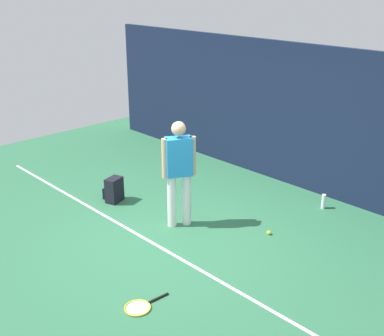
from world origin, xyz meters
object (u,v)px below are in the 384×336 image
Objects in this scene: backpack at (114,190)px; water_bottle at (323,201)px; tennis_player at (179,168)px; tennis_racket at (140,307)px; tennis_ball_near_player at (269,233)px.

backpack reaches higher than water_bottle.
backpack is at bearing -138.24° from water_bottle.
tennis_racket is (1.25, -1.79, -0.95)m from tennis_player.
water_bottle is at bearing -0.36° from tennis_player.
water_bottle is at bearing 87.60° from tennis_ball_near_player.
backpack is 1.73× the size of water_bottle.
tennis_player is 2.38m from tennis_racket.
tennis_player is 3.86× the size of backpack.
backpack is 6.67× the size of tennis_ball_near_player.
backpack is 3.62m from water_bottle.
water_bottle is (1.25, 2.17, -0.84)m from tennis_player.
tennis_ball_near_player is at bearing 93.25° from backpack.
tennis_player reaches higher than tennis_ball_near_player.
tennis_player reaches higher than water_bottle.
tennis_racket is 3.11m from backpack.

